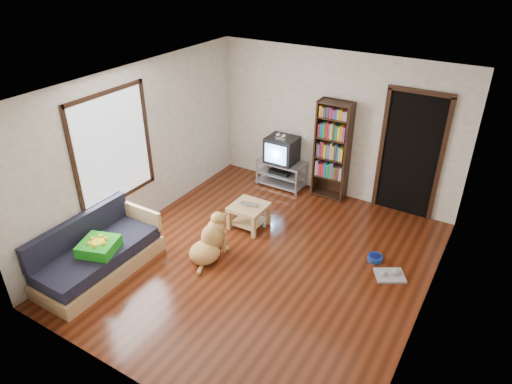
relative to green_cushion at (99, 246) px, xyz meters
The scene contains 18 objects.
ground 2.31m from the green_cushion, 39.08° to the left, with size 5.00×5.00×0.00m, color #5A220F.
ceiling 3.08m from the green_cushion, 39.08° to the left, with size 5.00×5.00×0.00m, color white.
wall_back 4.37m from the green_cushion, 65.95° to the left, with size 4.50×4.50×0.00m, color silver.
wall_front 2.21m from the green_cushion, 31.65° to the right, with size 4.50×4.50×0.00m, color silver.
wall_left 1.71m from the green_cushion, 109.38° to the left, with size 5.00×5.00×0.00m, color silver.
wall_right 4.32m from the green_cushion, 19.56° to the left, with size 5.00×5.00×0.00m, color silver.
green_cushion is the anchor object (origin of this frame).
laptop 2.36m from the green_cushion, 62.56° to the left, with size 0.30×0.19×0.02m, color #BCBDC1.
dog_bowl 3.95m from the green_cushion, 36.09° to the left, with size 0.22×0.22×0.08m, color navy.
grey_rag 4.06m from the green_cushion, 30.70° to the left, with size 0.40×0.32×0.03m, color #959595.
window 1.44m from the green_cushion, 117.72° to the left, with size 0.03×1.46×1.70m.
doorway 5.02m from the green_cushion, 51.53° to the left, with size 1.03×0.05×2.19m.
tv_stand 3.78m from the green_cushion, 76.96° to the left, with size 0.90×0.45×0.50m.
crt_tv 3.80m from the green_cushion, 77.04° to the left, with size 0.55×0.52×0.58m.
bookshelf 4.20m from the green_cushion, 64.45° to the left, with size 0.60×0.30×1.80m.
sofa 0.27m from the green_cushion, 161.98° to the left, with size 0.80×1.80×0.80m.
coffee_table 2.39m from the green_cushion, 62.89° to the left, with size 0.55×0.55×0.40m.
dog 1.55m from the green_cushion, 47.82° to the left, with size 0.49×0.86×0.70m.
Camera 1 is at (2.71, -4.65, 4.17)m, focal length 32.00 mm.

